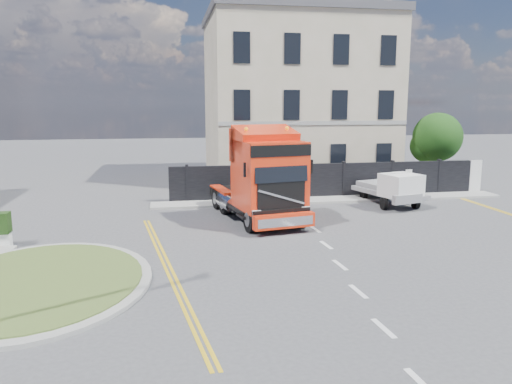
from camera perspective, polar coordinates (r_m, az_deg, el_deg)
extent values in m
plane|color=#424244|center=(19.32, -0.75, -6.19)|extent=(120.00, 120.00, 0.00)
cylinder|color=gray|center=(16.71, -23.70, -9.51)|extent=(6.80, 6.80, 0.12)
cylinder|color=#3F4E1F|center=(16.68, -23.72, -9.26)|extent=(6.20, 6.20, 0.05)
cube|color=black|center=(29.08, 8.09, 1.30)|extent=(18.00, 0.25, 2.00)
cube|color=silver|center=(32.71, 22.39, 1.61)|extent=(2.60, 0.12, 2.00)
cube|color=beige|center=(35.93, 4.51, 10.25)|extent=(12.00, 10.00, 11.00)
cube|color=#47474C|center=(36.40, 4.65, 19.34)|extent=(12.30, 10.30, 0.50)
cube|color=beige|center=(35.91, -0.29, 20.71)|extent=(0.80, 0.80, 1.60)
cube|color=beige|center=(37.38, 9.41, 20.17)|extent=(0.80, 0.80, 1.60)
cylinder|color=#382619|center=(35.23, 19.83, 2.67)|extent=(0.24, 0.24, 2.40)
sphere|color=#10340F|center=(35.05, 20.02, 5.91)|extent=(3.20, 3.20, 3.20)
sphere|color=#10340F|center=(35.19, 18.93, 5.01)|extent=(2.20, 2.20, 2.20)
cube|color=gray|center=(28.40, 8.60, -0.86)|extent=(20.00, 1.60, 0.12)
cube|color=black|center=(24.01, -0.19, -0.95)|extent=(3.79, 7.12, 0.48)
cube|color=red|center=(22.03, 1.49, 2.00)|extent=(3.14, 3.22, 3.01)
cube|color=red|center=(22.94, 0.45, 5.43)|extent=(2.81, 1.43, 1.50)
cube|color=black|center=(20.72, 2.91, 2.66)|extent=(2.34, 0.48, 1.13)
cube|color=red|center=(20.80, 3.23, -3.33)|extent=(2.71, 0.85, 0.59)
cylinder|color=black|center=(21.17, -0.59, -3.16)|extent=(0.54, 1.16, 1.12)
cylinder|color=gray|center=(21.17, -0.59, -3.16)|extent=(0.49, 0.67, 0.61)
cylinder|color=black|center=(22.03, 5.10, -2.67)|extent=(0.54, 1.16, 1.12)
cylinder|color=gray|center=(22.03, 5.10, -2.67)|extent=(0.49, 0.67, 0.61)
cylinder|color=black|center=(24.70, -3.57, -1.24)|extent=(0.54, 1.16, 1.12)
cylinder|color=gray|center=(24.70, -3.57, -1.24)|extent=(0.49, 0.67, 0.61)
cylinder|color=black|center=(25.45, 1.43, -0.88)|extent=(0.54, 1.16, 1.12)
cylinder|color=gray|center=(25.45, 1.43, -0.88)|extent=(0.49, 0.67, 0.61)
cylinder|color=black|center=(25.92, -4.40, -0.71)|extent=(0.54, 1.16, 1.12)
cylinder|color=gray|center=(25.92, -4.40, -0.71)|extent=(0.49, 0.67, 0.61)
cylinder|color=black|center=(26.63, 0.41, -0.38)|extent=(0.54, 1.16, 1.12)
cylinder|color=gray|center=(26.63, 0.41, -0.38)|extent=(0.49, 0.67, 0.61)
cube|color=slate|center=(27.99, 14.93, -0.04)|extent=(2.86, 4.71, 0.23)
cube|color=silver|center=(26.67, 16.23, 0.70)|extent=(2.12, 2.06, 1.19)
cylinder|color=black|center=(26.46, 14.44, -1.30)|extent=(0.23, 0.64, 0.64)
cylinder|color=black|center=(27.22, 17.78, -1.15)|extent=(0.23, 0.64, 0.64)
cylinder|color=black|center=(28.93, 12.20, -0.24)|extent=(0.23, 0.64, 0.64)
cylinder|color=black|center=(29.63, 15.32, -0.13)|extent=(0.23, 0.64, 0.64)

